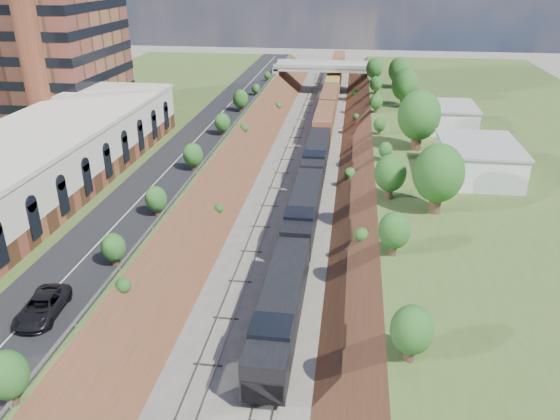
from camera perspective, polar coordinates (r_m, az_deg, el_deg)
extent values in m
cube|color=#3E5824|center=(89.44, -19.91, 5.37)|extent=(44.00, 180.00, 5.00)
cube|color=#3E5824|center=(83.47, 24.89, 3.24)|extent=(44.00, 180.00, 5.00)
cube|color=brown|center=(82.63, -5.93, 3.38)|extent=(10.00, 180.00, 10.00)
cube|color=brown|center=(80.52, 9.50, 2.60)|extent=(10.00, 180.00, 10.00)
cube|color=gray|center=(81.09, -0.14, 3.18)|extent=(1.58, 180.00, 0.18)
cube|color=gray|center=(80.59, 3.53, 2.99)|extent=(1.58, 180.00, 0.18)
cube|color=black|center=(82.14, -9.16, 6.80)|extent=(8.00, 180.00, 0.10)
cube|color=#99999E|center=(80.93, -6.37, 7.07)|extent=(0.06, 171.00, 0.30)
cube|color=brown|center=(67.99, -24.65, 2.06)|extent=(14.00, 62.00, 2.20)
cube|color=#BFB3A4|center=(66.95, -25.13, 4.63)|extent=(14.00, 62.00, 4.30)
cube|color=#BFB3A4|center=(66.28, -25.49, 6.58)|extent=(14.30, 62.30, 0.50)
cylinder|color=brown|center=(83.51, -25.40, 19.18)|extent=(3.20, 3.20, 40.00)
cube|color=gray|center=(140.76, -0.27, 13.53)|extent=(1.50, 8.00, 6.20)
cube|color=gray|center=(139.48, 9.39, 13.12)|extent=(1.50, 8.00, 6.20)
cube|color=gray|center=(139.10, 4.58, 14.63)|extent=(24.00, 8.00, 1.00)
cube|color=gray|center=(135.03, 4.49, 14.68)|extent=(24.00, 0.30, 0.80)
cube|color=gray|center=(142.92, 4.70, 15.20)|extent=(24.00, 0.30, 0.80)
cube|color=silver|center=(72.27, 19.96, 4.84)|extent=(9.00, 12.00, 4.00)
cube|color=silver|center=(92.99, 17.15, 9.21)|extent=(8.00, 10.00, 3.60)
cylinder|color=#473323|center=(60.25, 15.92, 0.91)|extent=(1.30, 1.30, 2.62)
ellipsoid|color=#1D511C|center=(59.12, 16.26, 3.71)|extent=(5.25, 5.25, 6.30)
cylinder|color=#473323|center=(46.52, -18.62, -7.68)|extent=(0.66, 0.66, 1.22)
ellipsoid|color=#1D511C|center=(45.79, -18.86, -6.11)|extent=(2.45, 2.45, 2.94)
cube|color=black|center=(43.33, -1.18, -17.37)|extent=(2.40, 4.00, 0.90)
cube|color=black|center=(47.37, 0.09, -10.04)|extent=(3.27, 19.64, 3.28)
cube|color=black|center=(41.33, -1.53, -17.34)|extent=(3.01, 3.00, 1.80)
cube|color=silver|center=(40.67, -1.55, -16.28)|extent=(3.01, 3.00, 0.15)
cube|color=black|center=(42.18, -0.90, -12.32)|extent=(3.21, 3.10, 0.90)
cube|color=black|center=(65.36, 2.51, 0.12)|extent=(3.27, 19.64, 3.28)
cube|color=black|center=(84.57, 3.85, 5.78)|extent=(3.27, 19.64, 3.28)
cube|color=brown|center=(136.97, 5.58, 13.02)|extent=(3.27, 86.83, 3.93)
imported|color=black|center=(45.05, -23.59, -9.24)|extent=(3.22, 5.97, 1.59)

